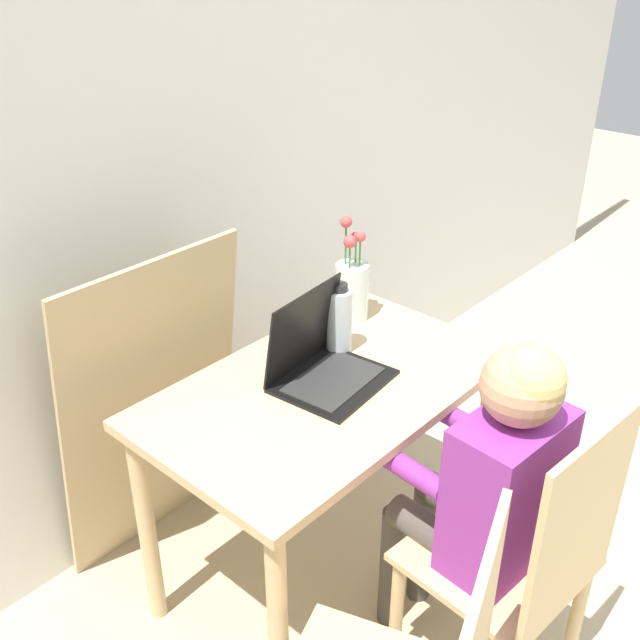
{
  "coord_description": "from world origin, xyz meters",
  "views": [
    {
      "loc": [
        -1.18,
        0.44,
        1.86
      ],
      "look_at": [
        0.13,
        1.62,
        0.89
      ],
      "focal_mm": 42.0,
      "sensor_mm": 36.0,
      "label": 1
    }
  ],
  "objects": [
    {
      "name": "water_bottle",
      "position": [
        0.28,
        1.68,
        0.82
      ],
      "size": [
        0.08,
        0.08,
        0.22
      ],
      "color": "silver",
      "rests_on": "dining_table"
    },
    {
      "name": "laptop",
      "position": [
        0.13,
        1.62,
        0.77
      ],
      "size": [
        0.33,
        0.28,
        0.26
      ],
      "rotation": [
        0.0,
        0.0,
        0.11
      ],
      "color": "black",
      "rests_on": "dining_table"
    },
    {
      "name": "flower_vase",
      "position": [
        0.46,
        1.78,
        0.82
      ],
      "size": [
        0.11,
        0.11,
        0.34
      ],
      "color": "silver",
      "rests_on": "dining_table"
    },
    {
      "name": "cardboard_panel",
      "position": [
        -0.12,
        2.09,
        0.51
      ],
      "size": [
        0.63,
        0.16,
        1.03
      ],
      "color": "tan",
      "rests_on": "ground_plane"
    },
    {
      "name": "dining_table",
      "position": [
        0.12,
        1.59,
        0.6
      ],
      "size": [
        1.03,
        0.62,
        0.71
      ],
      "color": "#D6B784",
      "rests_on": "ground_plane"
    },
    {
      "name": "chair_occupied",
      "position": [
        0.14,
        0.96,
        0.46
      ],
      "size": [
        0.43,
        0.43,
        0.91
      ],
      "rotation": [
        0.0,
        0.0,
        3.06
      ],
      "color": "#D6B784",
      "rests_on": "ground_plane"
    },
    {
      "name": "person_seated",
      "position": [
        0.15,
        1.08,
        0.65
      ],
      "size": [
        0.34,
        0.44,
        1.04
      ],
      "rotation": [
        0.0,
        0.0,
        3.06
      ],
      "color": "purple",
      "rests_on": "ground_plane"
    },
    {
      "name": "wall_back",
      "position": [
        0.0,
        2.23,
        1.25
      ],
      "size": [
        6.4,
        0.05,
        2.5
      ],
      "color": "white",
      "rests_on": "ground_plane"
    }
  ]
}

